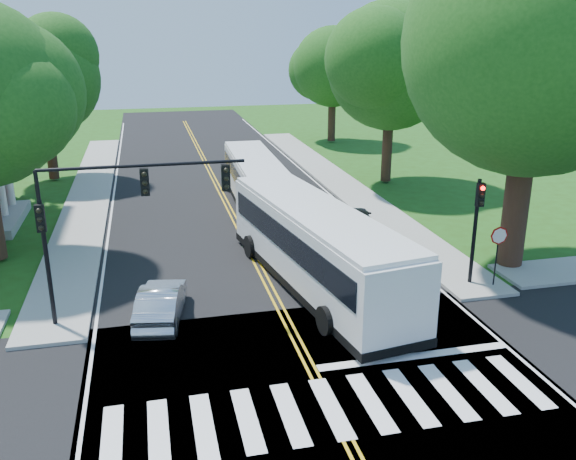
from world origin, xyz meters
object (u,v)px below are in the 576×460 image
object	(u,v)px
hatchback	(161,303)
suv	(362,238)
dark_sedan	(355,221)
signal_ne	(477,218)
bus_lead	(316,246)
signal_nw	(112,207)
bus_follow	(255,179)

from	to	relation	value
hatchback	suv	distance (m)	11.02
suv	dark_sedan	world-z (taller)	dark_sedan
signal_ne	bus_lead	distance (m)	6.56
signal_nw	suv	bearing A→B (deg)	24.33
hatchback	suv	size ratio (longest dim) A/B	0.87
signal_nw	hatchback	size ratio (longest dim) A/B	1.72
signal_nw	dark_sedan	world-z (taller)	signal_nw
bus_follow	signal_nw	bearing A→B (deg)	63.49
signal_ne	suv	distance (m)	6.25
bus_lead	signal_nw	bearing A→B (deg)	1.62
bus_lead	suv	distance (m)	5.01
bus_follow	hatchback	bearing A→B (deg)	68.46
signal_ne	suv	world-z (taller)	signal_ne
hatchback	dark_sedan	xyz separation A→B (m)	(10.20, 7.87, -0.01)
signal_ne	bus_follow	bearing A→B (deg)	114.59
signal_ne	bus_lead	bearing A→B (deg)	167.22
signal_nw	dark_sedan	size ratio (longest dim) A/B	1.53
bus_lead	dark_sedan	bearing A→B (deg)	-130.74
dark_sedan	bus_follow	bearing A→B (deg)	-46.18
bus_follow	hatchback	world-z (taller)	bus_follow
signal_nw	signal_ne	xyz separation A→B (m)	(14.06, 0.01, -1.41)
suv	dark_sedan	distance (m)	2.66
bus_lead	hatchback	xyz separation A→B (m)	(-6.35, -1.68, -1.09)
signal_nw	hatchback	world-z (taller)	signal_nw
signal_nw	signal_ne	bearing A→B (deg)	0.05
signal_nw	bus_follow	size ratio (longest dim) A/B	0.63
bus_lead	bus_follow	xyz separation A→B (m)	(-0.20, 12.77, -0.23)
signal_nw	bus_follow	distance (m)	16.33
bus_lead	suv	size ratio (longest dim) A/B	2.79
signal_ne	dark_sedan	world-z (taller)	signal_ne
bus_lead	suv	xyz separation A→B (m)	(3.33, 3.58, -1.12)
bus_follow	bus_lead	bearing A→B (deg)	92.43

